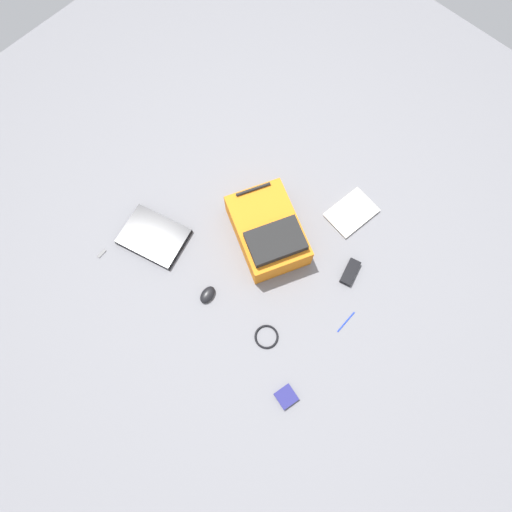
{
  "coord_description": "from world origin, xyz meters",
  "views": [
    {
      "loc": [
        0.51,
        -0.55,
        2.18
      ],
      "look_at": [
        0.01,
        -0.02,
        0.02
      ],
      "focal_mm": 30.57,
      "sensor_mm": 36.0,
      "label": 1
    }
  ],
  "objects_px": {
    "backpack": "(268,232)",
    "laptop": "(154,236)",
    "power_brick": "(350,272)",
    "usb_stick": "(101,253)",
    "pen_black": "(346,322)",
    "book_comic": "(351,213)",
    "earbud_pouch": "(286,397)",
    "cable_coil": "(266,337)",
    "computer_mouse": "(207,295)"
  },
  "relations": [
    {
      "from": "book_comic",
      "to": "earbud_pouch",
      "type": "height_order",
      "value": "earbud_pouch"
    },
    {
      "from": "pen_black",
      "to": "usb_stick",
      "type": "distance_m",
      "value": 1.32
    },
    {
      "from": "pen_black",
      "to": "earbud_pouch",
      "type": "xyz_separation_m",
      "value": [
        0.02,
        -0.47,
        0.01
      ]
    },
    {
      "from": "backpack",
      "to": "power_brick",
      "type": "distance_m",
      "value": 0.48
    },
    {
      "from": "laptop",
      "to": "book_comic",
      "type": "relative_size",
      "value": 1.4
    },
    {
      "from": "power_brick",
      "to": "pen_black",
      "type": "relative_size",
      "value": 1.04
    },
    {
      "from": "cable_coil",
      "to": "usb_stick",
      "type": "bearing_deg",
      "value": -163.27
    },
    {
      "from": "book_comic",
      "to": "power_brick",
      "type": "height_order",
      "value": "power_brick"
    },
    {
      "from": "laptop",
      "to": "usb_stick",
      "type": "distance_m",
      "value": 0.29
    },
    {
      "from": "book_comic",
      "to": "earbud_pouch",
      "type": "xyz_separation_m",
      "value": [
        0.38,
        -0.95,
        0.0
      ]
    },
    {
      "from": "pen_black",
      "to": "book_comic",
      "type": "bearing_deg",
      "value": 127.03
    },
    {
      "from": "laptop",
      "to": "power_brick",
      "type": "relative_size",
      "value": 2.81
    },
    {
      "from": "computer_mouse",
      "to": "cable_coil",
      "type": "height_order",
      "value": "computer_mouse"
    },
    {
      "from": "backpack",
      "to": "usb_stick",
      "type": "relative_size",
      "value": 9.94
    },
    {
      "from": "backpack",
      "to": "laptop",
      "type": "relative_size",
      "value": 1.39
    },
    {
      "from": "backpack",
      "to": "power_brick",
      "type": "bearing_deg",
      "value": 18.71
    },
    {
      "from": "computer_mouse",
      "to": "cable_coil",
      "type": "relative_size",
      "value": 0.81
    },
    {
      "from": "backpack",
      "to": "laptop",
      "type": "bearing_deg",
      "value": -136.65
    },
    {
      "from": "power_brick",
      "to": "pen_black",
      "type": "bearing_deg",
      "value": -54.49
    },
    {
      "from": "backpack",
      "to": "cable_coil",
      "type": "xyz_separation_m",
      "value": [
        0.36,
        -0.39,
        -0.08
      ]
    },
    {
      "from": "backpack",
      "to": "pen_black",
      "type": "distance_m",
      "value": 0.61
    },
    {
      "from": "laptop",
      "to": "pen_black",
      "type": "xyz_separation_m",
      "value": [
        1.04,
        0.36,
        -0.01
      ]
    },
    {
      "from": "pen_black",
      "to": "earbud_pouch",
      "type": "height_order",
      "value": "earbud_pouch"
    },
    {
      "from": "power_brick",
      "to": "usb_stick",
      "type": "relative_size",
      "value": 2.54
    },
    {
      "from": "power_brick",
      "to": "laptop",
      "type": "bearing_deg",
      "value": -147.35
    },
    {
      "from": "pen_black",
      "to": "usb_stick",
      "type": "bearing_deg",
      "value": -152.52
    },
    {
      "from": "backpack",
      "to": "book_comic",
      "type": "height_order",
      "value": "backpack"
    },
    {
      "from": "backpack",
      "to": "earbud_pouch",
      "type": "height_order",
      "value": "backpack"
    },
    {
      "from": "computer_mouse",
      "to": "pen_black",
      "type": "bearing_deg",
      "value": 22.55
    },
    {
      "from": "laptop",
      "to": "backpack",
      "type": "bearing_deg",
      "value": 43.35
    },
    {
      "from": "power_brick",
      "to": "backpack",
      "type": "bearing_deg",
      "value": -161.29
    },
    {
      "from": "cable_coil",
      "to": "earbud_pouch",
      "type": "distance_m",
      "value": 0.3
    },
    {
      "from": "book_comic",
      "to": "usb_stick",
      "type": "xyz_separation_m",
      "value": [
        -0.81,
        -1.09,
        -0.0
      ]
    },
    {
      "from": "laptop",
      "to": "power_brick",
      "type": "distance_m",
      "value": 1.05
    },
    {
      "from": "laptop",
      "to": "book_comic",
      "type": "bearing_deg",
      "value": 51.03
    },
    {
      "from": "laptop",
      "to": "earbud_pouch",
      "type": "xyz_separation_m",
      "value": [
        1.06,
        -0.12,
        -0.01
      ]
    },
    {
      "from": "laptop",
      "to": "earbud_pouch",
      "type": "distance_m",
      "value": 1.07
    },
    {
      "from": "earbud_pouch",
      "to": "computer_mouse",
      "type": "bearing_deg",
      "value": 171.79
    },
    {
      "from": "pen_black",
      "to": "backpack",
      "type": "bearing_deg",
      "value": 174.11
    },
    {
      "from": "computer_mouse",
      "to": "earbud_pouch",
      "type": "distance_m",
      "value": 0.63
    },
    {
      "from": "usb_stick",
      "to": "book_comic",
      "type": "bearing_deg",
      "value": 53.34
    },
    {
      "from": "pen_black",
      "to": "power_brick",
      "type": "bearing_deg",
      "value": 125.51
    },
    {
      "from": "laptop",
      "to": "power_brick",
      "type": "bearing_deg",
      "value": 32.65
    },
    {
      "from": "computer_mouse",
      "to": "earbud_pouch",
      "type": "xyz_separation_m",
      "value": [
        0.62,
        -0.09,
        -0.01
      ]
    },
    {
      "from": "cable_coil",
      "to": "power_brick",
      "type": "distance_m",
      "value": 0.55
    },
    {
      "from": "laptop",
      "to": "pen_black",
      "type": "bearing_deg",
      "value": 18.94
    },
    {
      "from": "pen_black",
      "to": "earbud_pouch",
      "type": "relative_size",
      "value": 1.52
    },
    {
      "from": "laptop",
      "to": "power_brick",
      "type": "xyz_separation_m",
      "value": [
        0.89,
        0.57,
        -0.0
      ]
    },
    {
      "from": "backpack",
      "to": "cable_coil",
      "type": "height_order",
      "value": "backpack"
    },
    {
      "from": "laptop",
      "to": "computer_mouse",
      "type": "bearing_deg",
      "value": -3.41
    }
  ]
}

